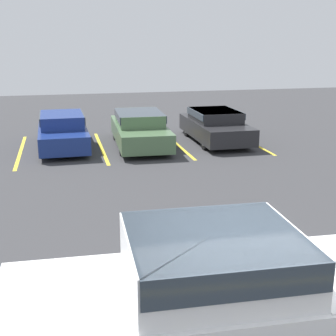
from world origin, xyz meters
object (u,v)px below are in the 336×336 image
parked_sedan_a (62,130)px  parked_sedan_c (215,125)px  parked_sedan_b (140,128)px  pickup_truck (236,300)px

parked_sedan_a → parked_sedan_c: size_ratio=1.00×
parked_sedan_a → parked_sedan_b: 2.85m
parked_sedan_a → parked_sedan_c: (5.86, -0.19, -0.01)m
pickup_truck → parked_sedan_c: size_ratio=1.31×
parked_sedan_b → parked_sedan_c: 3.03m
pickup_truck → parked_sedan_b: 12.45m
pickup_truck → parked_sedan_c: 13.15m
pickup_truck → parked_sedan_a: bearing=100.5°
parked_sedan_b → pickup_truck: bearing=-2.3°
parked_sedan_c → parked_sedan_b: bearing=-87.5°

